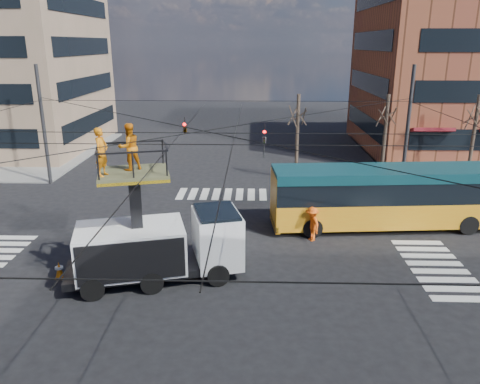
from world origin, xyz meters
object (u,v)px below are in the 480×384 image
object	(u,v)px
city_bus	(391,196)
traffic_cone	(59,270)
worker_ground	(117,250)
flagger	(312,224)
utility_truck	(158,231)

from	to	relation	value
city_bus	traffic_cone	distance (m)	16.32
city_bus	worker_ground	size ratio (longest dim) A/B	6.48
city_bus	traffic_cone	size ratio (longest dim) A/B	17.20
city_bus	flagger	world-z (taller)	city_bus
utility_truck	flagger	size ratio (longest dim) A/B	4.28
worker_ground	flagger	xyz separation A→B (m)	(8.59, 3.50, -0.10)
traffic_cone	flagger	size ratio (longest dim) A/B	0.42
traffic_cone	worker_ground	xyz separation A→B (m)	(2.23, 0.72, 0.60)
flagger	traffic_cone	bearing A→B (deg)	-92.45
flagger	worker_ground	bearing A→B (deg)	-91.60
city_bus	worker_ground	distance (m)	13.95
utility_truck	flagger	xyz separation A→B (m)	(6.67, 4.07, -1.23)
worker_ground	flagger	distance (m)	9.28
traffic_cone	worker_ground	world-z (taller)	worker_ground
city_bus	flagger	xyz separation A→B (m)	(-4.25, -1.90, -0.87)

